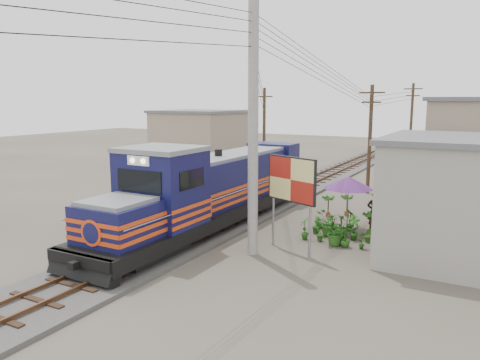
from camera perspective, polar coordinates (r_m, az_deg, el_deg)
The scene contains 14 objects.
ground at distance 21.00m, azimuth -6.41°, elevation -7.09°, with size 120.00×120.00×0.00m, color #473F35.
ballast at distance 29.45m, azimuth 4.86°, elevation -1.98°, with size 3.60×70.00×0.16m, color #595651.
track at distance 29.42m, azimuth 4.86°, elevation -1.64°, with size 1.15×70.00×0.12m.
locomotive at distance 22.24m, azimuth -3.43°, elevation -1.38°, with size 3.03×16.48×4.08m.
utility_pole_main at distance 17.88m, azimuth 1.61°, elevation 6.34°, with size 0.40×0.40×10.00m.
wooden_pole_mid at distance 31.30m, azimuth 15.56°, elevation 5.05°, with size 1.60×0.24×7.00m.
wooden_pole_far at distance 44.95m, azimuth 20.13°, elevation 6.48°, with size 1.60×0.24×7.50m.
wooden_pole_left at distance 38.27m, azimuth 2.96°, elevation 6.20°, with size 1.60×0.24×7.00m.
power_lines at distance 27.56m, azimuth 3.50°, elevation 12.87°, with size 9.65×19.00×3.30m.
shophouse_left at distance 39.11m, azimuth -4.98°, elevation 4.68°, with size 6.30×6.30×5.20m.
billboard at distance 18.63m, azimuth 6.29°, elevation -0.22°, with size 2.37×1.03×3.86m.
market_umbrella at distance 22.21m, azimuth 13.10°, elevation -0.34°, with size 2.48×2.48×2.58m.
vendor at distance 22.60m, azimuth 16.07°, elevation -3.75°, with size 0.68×0.45×1.87m, color black.
plant_nursery at distance 21.11m, azimuth 11.40°, elevation -5.69°, with size 3.13×3.45×1.13m.
Camera 1 is at (11.66, -16.37, 6.08)m, focal length 35.00 mm.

